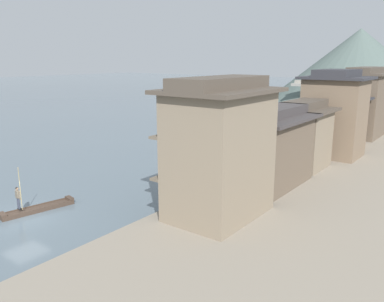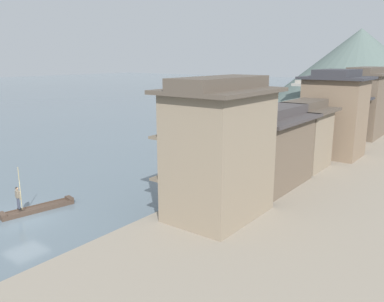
{
  "view_description": "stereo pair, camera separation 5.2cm",
  "coord_description": "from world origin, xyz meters",
  "px_view_note": "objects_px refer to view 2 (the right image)",
  "views": [
    {
      "loc": [
        24.09,
        -12.81,
        10.53
      ],
      "look_at": [
        2.52,
        15.55,
        2.11
      ],
      "focal_mm": 36.78,
      "sensor_mm": 36.0,
      "label": 1
    },
    {
      "loc": [
        24.13,
        -12.78,
        10.53
      ],
      "look_at": [
        2.52,
        15.55,
        2.11
      ],
      "focal_mm": 36.78,
      "sensor_mm": 36.0,
      "label": 2
    }
  ],
  "objects_px": {
    "boat_moored_nearest": "(184,165)",
    "house_waterfront_second": "(271,148)",
    "boat_moored_far": "(334,130)",
    "house_waterfront_far": "(343,119)",
    "house_waterfront_end": "(363,103)",
    "boat_moored_second": "(304,119)",
    "stone_bridge": "(352,91)",
    "boat_foreground_poled": "(38,209)",
    "boatman_person": "(18,195)",
    "house_waterfront_narrow": "(334,114)",
    "house_waterfront_tall": "(303,135)",
    "boat_moored_third": "(273,144)",
    "house_waterfront_nearest": "(219,149)"
  },
  "relations": [
    {
      "from": "boatman_person",
      "to": "house_waterfront_nearest",
      "type": "xyz_separation_m",
      "value": [
        11.73,
        6.95,
        3.57
      ]
    },
    {
      "from": "boat_moored_far",
      "to": "boat_moored_nearest",
      "type": "bearing_deg",
      "value": -100.64
    },
    {
      "from": "boat_moored_nearest",
      "to": "house_waterfront_second",
      "type": "distance_m",
      "value": 10.86
    },
    {
      "from": "boatman_person",
      "to": "house_waterfront_end",
      "type": "bearing_deg",
      "value": 73.7
    },
    {
      "from": "house_waterfront_tall",
      "to": "house_waterfront_far",
      "type": "relative_size",
      "value": 0.97
    },
    {
      "from": "boat_foreground_poled",
      "to": "boatman_person",
      "type": "relative_size",
      "value": 1.7
    },
    {
      "from": "boat_moored_nearest",
      "to": "house_waterfront_far",
      "type": "relative_size",
      "value": 0.81
    },
    {
      "from": "boatman_person",
      "to": "house_waterfront_nearest",
      "type": "distance_m",
      "value": 14.09
    },
    {
      "from": "house_waterfront_tall",
      "to": "stone_bridge",
      "type": "height_order",
      "value": "house_waterfront_tall"
    },
    {
      "from": "boat_moored_nearest",
      "to": "stone_bridge",
      "type": "relative_size",
      "value": 0.19
    },
    {
      "from": "boatman_person",
      "to": "stone_bridge",
      "type": "height_order",
      "value": "stone_bridge"
    },
    {
      "from": "boat_moored_nearest",
      "to": "house_waterfront_narrow",
      "type": "relative_size",
      "value": 0.59
    },
    {
      "from": "house_waterfront_narrow",
      "to": "house_waterfront_tall",
      "type": "bearing_deg",
      "value": -96.83
    },
    {
      "from": "house_waterfront_tall",
      "to": "house_waterfront_far",
      "type": "distance_m",
      "value": 11.87
    },
    {
      "from": "boatman_person",
      "to": "boat_moored_third",
      "type": "height_order",
      "value": "boatman_person"
    },
    {
      "from": "boat_moored_far",
      "to": "house_waterfront_far",
      "type": "relative_size",
      "value": 0.85
    },
    {
      "from": "boatman_person",
      "to": "boat_moored_third",
      "type": "xyz_separation_m",
      "value": [
        4.04,
        30.78,
        -1.28
      ]
    },
    {
      "from": "boat_moored_third",
      "to": "house_waterfront_second",
      "type": "relative_size",
      "value": 0.55
    },
    {
      "from": "boat_foreground_poled",
      "to": "house_waterfront_narrow",
      "type": "xyz_separation_m",
      "value": [
        12.0,
        26.05,
        4.89
      ]
    },
    {
      "from": "boat_moored_nearest",
      "to": "house_waterfront_end",
      "type": "xyz_separation_m",
      "value": [
        10.38,
        23.78,
        4.76
      ]
    },
    {
      "from": "house_waterfront_nearest",
      "to": "house_waterfront_far",
      "type": "relative_size",
      "value": 1.38
    },
    {
      "from": "house_waterfront_second",
      "to": "house_waterfront_tall",
      "type": "relative_size",
      "value": 1.33
    },
    {
      "from": "house_waterfront_far",
      "to": "stone_bridge",
      "type": "height_order",
      "value": "house_waterfront_far"
    },
    {
      "from": "boat_foreground_poled",
      "to": "boat_moored_second",
      "type": "xyz_separation_m",
      "value": [
        -1.44,
        52.46,
        -0.01
      ]
    },
    {
      "from": "boat_moored_nearest",
      "to": "boat_moored_second",
      "type": "bearing_deg",
      "value": 94.0
    },
    {
      "from": "boat_moored_nearest",
      "to": "house_waterfront_second",
      "type": "xyz_separation_m",
      "value": [
        10.13,
        -1.81,
        3.46
      ]
    },
    {
      "from": "boat_moored_second",
      "to": "boatman_person",
      "type": "bearing_deg",
      "value": -88.7
    },
    {
      "from": "stone_bridge",
      "to": "boat_moored_second",
      "type": "bearing_deg",
      "value": -94.88
    },
    {
      "from": "house_waterfront_far",
      "to": "house_waterfront_end",
      "type": "height_order",
      "value": "house_waterfront_end"
    },
    {
      "from": "house_waterfront_narrow",
      "to": "house_waterfront_far",
      "type": "height_order",
      "value": "house_waterfront_narrow"
    },
    {
      "from": "stone_bridge",
      "to": "house_waterfront_far",
      "type": "bearing_deg",
      "value": -75.72
    },
    {
      "from": "boat_foreground_poled",
      "to": "boat_moored_nearest",
      "type": "height_order",
      "value": "boat_moored_nearest"
    },
    {
      "from": "house_waterfront_second",
      "to": "boat_moored_far",
      "type": "bearing_deg",
      "value": 98.81
    },
    {
      "from": "boat_moored_second",
      "to": "stone_bridge",
      "type": "bearing_deg",
      "value": 85.12
    },
    {
      "from": "boat_moored_second",
      "to": "boat_moored_third",
      "type": "relative_size",
      "value": 1.19
    },
    {
      "from": "boatman_person",
      "to": "house_waterfront_tall",
      "type": "relative_size",
      "value": 0.5
    },
    {
      "from": "house_waterfront_tall",
      "to": "house_waterfront_end",
      "type": "height_order",
      "value": "house_waterfront_end"
    },
    {
      "from": "house_waterfront_far",
      "to": "house_waterfront_end",
      "type": "distance_m",
      "value": 7.36
    },
    {
      "from": "boatman_person",
      "to": "house_waterfront_end",
      "type": "xyz_separation_m",
      "value": [
        11.76,
        40.23,
        3.57
      ]
    },
    {
      "from": "boat_moored_nearest",
      "to": "boat_moored_far",
      "type": "height_order",
      "value": "boat_moored_nearest"
    },
    {
      "from": "boat_moored_third",
      "to": "house_waterfront_end",
      "type": "height_order",
      "value": "house_waterfront_end"
    },
    {
      "from": "boat_moored_nearest",
      "to": "boat_foreground_poled",
      "type": "bearing_deg",
      "value": -94.39
    },
    {
      "from": "boat_moored_far",
      "to": "house_waterfront_second",
      "type": "distance_m",
      "value": 31.11
    },
    {
      "from": "house_waterfront_tall",
      "to": "stone_bridge",
      "type": "xyz_separation_m",
      "value": [
        -10.83,
        54.43,
        -0.06
      ]
    },
    {
      "from": "house_waterfront_far",
      "to": "stone_bridge",
      "type": "distance_m",
      "value": 43.92
    },
    {
      "from": "house_waterfront_tall",
      "to": "house_waterfront_narrow",
      "type": "distance_m",
      "value": 6.33
    },
    {
      "from": "boat_foreground_poled",
      "to": "house_waterfront_far",
      "type": "xyz_separation_m",
      "value": [
        11.27,
        31.76,
        3.59
      ]
    },
    {
      "from": "boatman_person",
      "to": "house_waterfront_second",
      "type": "relative_size",
      "value": 0.37
    },
    {
      "from": "boat_moored_nearest",
      "to": "boat_moored_third",
      "type": "relative_size",
      "value": 1.16
    },
    {
      "from": "house_waterfront_tall",
      "to": "house_waterfront_far",
      "type": "xyz_separation_m",
      "value": [
        0.01,
        11.87,
        -0.01
      ]
    }
  ]
}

